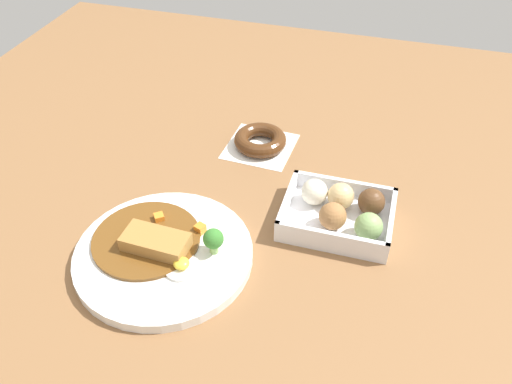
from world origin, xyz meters
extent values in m
plane|color=brown|center=(0.00, 0.00, 0.00)|extent=(1.60, 1.60, 0.00)
cylinder|color=white|center=(0.09, 0.14, 0.01)|extent=(0.29, 0.29, 0.02)
cylinder|color=brown|center=(0.13, 0.12, 0.02)|extent=(0.18, 0.18, 0.01)
cube|color=#A87538|center=(0.10, 0.14, 0.04)|extent=(0.11, 0.06, 0.02)
cylinder|color=white|center=(0.05, 0.16, 0.02)|extent=(0.06, 0.06, 0.00)
ellipsoid|color=yellow|center=(0.05, 0.16, 0.03)|extent=(0.03, 0.03, 0.01)
cylinder|color=#8CB766|center=(0.01, 0.12, 0.03)|extent=(0.01, 0.01, 0.02)
sphere|color=#387A2D|center=(0.01, 0.12, 0.05)|extent=(0.03, 0.03, 0.03)
cube|color=orange|center=(0.05, 0.08, 0.03)|extent=(0.02, 0.02, 0.02)
cube|color=orange|center=(0.13, 0.08, 0.03)|extent=(0.02, 0.02, 0.02)
cube|color=white|center=(-0.16, -0.02, 0.01)|extent=(0.19, 0.15, 0.01)
cube|color=white|center=(-0.25, -0.02, 0.03)|extent=(0.01, 0.15, 0.03)
cube|color=white|center=(-0.07, -0.02, 0.03)|extent=(0.01, 0.15, 0.03)
cube|color=white|center=(-0.16, -0.09, 0.03)|extent=(0.19, 0.01, 0.03)
cube|color=white|center=(-0.16, 0.05, 0.03)|extent=(0.19, 0.01, 0.03)
sphere|color=brown|center=(-0.21, -0.05, 0.04)|extent=(0.05, 0.05, 0.05)
sphere|color=#DBB77A|center=(-0.16, -0.05, 0.04)|extent=(0.05, 0.05, 0.05)
sphere|color=#EFE5C6|center=(-0.11, -0.05, 0.04)|extent=(0.05, 0.05, 0.05)
sphere|color=#84A860|center=(-0.21, 0.01, 0.04)|extent=(0.05, 0.05, 0.05)
sphere|color=#9E6B3D|center=(-0.15, 0.00, 0.04)|extent=(0.05, 0.05, 0.05)
cube|color=white|center=(0.03, -0.20, 0.00)|extent=(0.14, 0.14, 0.00)
torus|color=#4C2B14|center=(0.03, -0.20, 0.02)|extent=(0.11, 0.11, 0.03)
camera|label=1|loc=(-0.21, 0.65, 0.64)|focal=37.08mm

